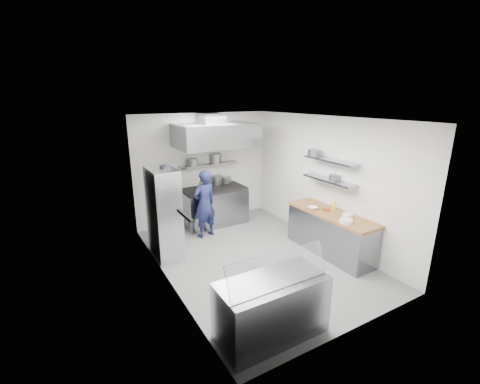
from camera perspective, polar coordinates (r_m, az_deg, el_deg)
floor at (r=6.74m, az=2.59°, el=-11.52°), size 5.00×5.00×0.00m
ceiling at (r=5.96m, az=2.95°, el=12.97°), size 5.00×5.00×0.00m
wall_back at (r=8.36m, az=-6.52°, el=4.19°), size 3.60×2.80×0.02m
wall_front at (r=4.45m, az=20.53°, el=-8.00°), size 3.60×2.80×0.02m
wall_left at (r=5.50m, az=-13.29°, el=-2.69°), size 2.80×5.00×0.02m
wall_right at (r=7.31m, az=14.76°, el=1.96°), size 2.80×5.00×0.02m
gas_range at (r=8.30m, az=-4.57°, el=-2.65°), size 1.60×0.80×0.90m
cooktop at (r=8.16m, az=-4.64°, el=0.54°), size 1.57×0.78×0.06m
stock_pot_left at (r=7.97m, az=-6.40°, el=1.07°), size 0.26×0.26×0.20m
stock_pot_mid at (r=8.45m, az=-4.27°, el=2.17°), size 0.32×0.32×0.24m
stock_pot_right at (r=8.61m, az=-2.50°, el=2.19°), size 0.29×0.29×0.16m
over_range_shelf at (r=8.23m, az=-5.46°, el=4.89°), size 1.60×0.30×0.04m
shelf_pot_a at (r=8.02m, az=-8.44°, el=5.28°), size 0.26×0.26×0.18m
shelf_pot_b at (r=8.42m, az=-4.49°, el=6.08°), size 0.32×0.32×0.22m
extractor_hood at (r=7.73m, az=-4.31°, el=10.03°), size 1.90×1.15×0.55m
hood_duct at (r=7.90m, az=-5.10°, el=12.91°), size 0.55×0.55×0.24m
red_firebox at (r=7.90m, az=-14.69°, el=3.19°), size 0.22×0.10×0.26m
chef at (r=7.46m, az=-6.33°, el=-2.13°), size 0.65×0.49×1.59m
wire_rack at (r=6.64m, az=-13.37°, el=-3.68°), size 0.50×0.90×1.85m
rack_bin_a at (r=6.58m, az=-13.00°, el=-5.01°), size 0.15×0.18×0.16m
rack_bin_b at (r=6.77m, az=-14.22°, el=-0.02°), size 0.13×0.17×0.15m
rack_jar at (r=6.45m, az=-13.54°, el=3.81°), size 0.12×0.12×0.18m
knife_strip at (r=4.64m, az=-9.85°, el=-4.10°), size 0.04×0.55×0.05m
prep_counter_base at (r=7.00m, az=15.71°, el=-7.24°), size 0.62×2.00×0.84m
prep_counter_top at (r=6.84m, az=16.00°, el=-3.78°), size 0.65×2.04×0.06m
plate_stack_a at (r=6.37m, az=18.33°, el=-4.93°), size 0.24×0.24×0.06m
plate_stack_b at (r=6.69m, az=18.60°, el=-3.93°), size 0.20×0.20×0.06m
copper_pan at (r=6.91m, az=15.04°, el=-2.96°), size 0.15×0.15×0.06m
squeeze_bottle at (r=6.99m, az=16.40°, el=-2.34°), size 0.06×0.06×0.18m
mixing_bowl at (r=6.94m, az=12.81°, el=-2.77°), size 0.26×0.26×0.05m
wall_shelf_lower at (r=6.97m, az=15.58°, el=2.06°), size 0.30×1.30×0.04m
wall_shelf_upper at (r=6.88m, az=15.85°, el=5.44°), size 0.30×1.30×0.04m
shelf_pot_c at (r=6.96m, az=16.44°, el=2.56°), size 0.21×0.21×0.10m
shelf_pot_d at (r=7.18m, az=12.96°, el=6.83°), size 0.25×0.25×0.14m
display_case at (r=4.63m, az=5.63°, el=-19.83°), size 1.50×0.70×0.85m
display_glass at (r=4.20m, az=6.85°, el=-13.53°), size 1.47×0.19×0.42m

